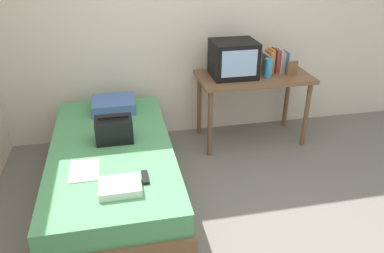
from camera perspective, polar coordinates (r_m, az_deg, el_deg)
name	(u,v)px	position (r m, az deg, el deg)	size (l,w,h in m)	color
ground_plane	(243,251)	(2.92, 7.74, -18.03)	(8.00, 8.00, 0.00)	slate
wall_back	(188,15)	(4.06, -0.54, 16.38)	(5.20, 0.10, 2.60)	beige
bed	(114,172)	(3.29, -11.64, -6.77)	(1.00, 2.00, 0.52)	brown
desk	(253,84)	(4.03, 9.18, 6.36)	(1.16, 0.60, 0.75)	brown
tv	(233,59)	(3.88, 6.24, 10.06)	(0.44, 0.39, 0.36)	black
water_bottle	(268,68)	(3.95, 11.40, 8.66)	(0.08, 0.08, 0.19)	#3399DB
book_row	(275,61)	(4.11, 12.39, 9.58)	(0.24, 0.17, 0.24)	gray
picture_frame	(292,68)	(4.05, 14.80, 8.47)	(0.11, 0.02, 0.15)	brown
pillow	(114,105)	(3.76, -11.69, 3.25)	(0.40, 0.36, 0.11)	#4766AD
handbag	(114,130)	(3.17, -11.61, -0.46)	(0.30, 0.20, 0.23)	black
magazine	(85,170)	(2.87, -15.84, -6.36)	(0.21, 0.29, 0.01)	white
remote_dark	(145,177)	(2.70, -7.05, -7.56)	(0.04, 0.16, 0.02)	black
folded_towel	(120,187)	(2.61, -10.76, -8.87)	(0.28, 0.22, 0.06)	white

